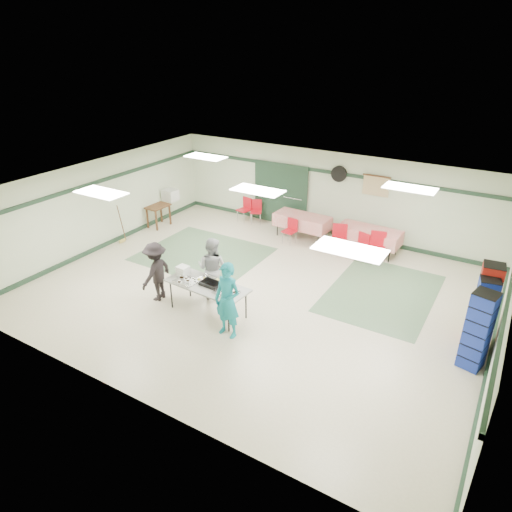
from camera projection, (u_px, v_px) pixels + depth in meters
The scene contains 41 objects.
floor at pixel (258, 290), 11.78m from camera, with size 11.00×11.00×0.00m, color beige.
ceiling at pixel (258, 189), 10.60m from camera, with size 11.00×11.00×0.00m, color silver.
wall_back at pixel (329, 193), 14.66m from camera, with size 11.00×11.00×0.00m, color beige.
wall_front at pixel (122, 335), 7.72m from camera, with size 11.00×11.00×0.00m, color beige.
wall_left at pixel (101, 204), 13.74m from camera, with size 9.00×9.00×0.00m, color beige.
wall_right at pixel (506, 303), 8.65m from camera, with size 9.00×9.00×0.00m, color beige.
trim_back at pixel (330, 172), 14.34m from camera, with size 11.00×0.06×0.10m, color #1E3827.
baseboard_back at pixel (326, 231), 15.20m from camera, with size 11.00×0.06×0.12m, color #1E3827.
trim_left at pixel (98, 182), 13.42m from camera, with size 9.00×0.06×0.10m, color #1E3827.
baseboard_left at pixel (108, 243), 14.29m from camera, with size 9.00×0.06×0.12m, color #1E3827.
baseboard_right at pixel (489, 357), 9.22m from camera, with size 9.00×0.06×0.12m, color #1E3827.
green_patch_a at pixel (203, 254), 13.71m from camera, with size 3.50×3.00×0.01m, color #5C7C5B.
green_patch_b at pixel (382, 293), 11.64m from camera, with size 2.50×3.50×0.01m, color #5C7C5B.
double_door_left at pixel (269, 192), 15.77m from camera, with size 0.90×0.06×2.10m, color gray.
double_door_right at pixel (293, 196), 15.33m from camera, with size 0.90×0.06×2.10m, color gray.
door_frame at pixel (280, 194), 15.53m from camera, with size 2.00×0.03×2.15m, color #1E3827.
wall_fan at pixel (339, 174), 14.17m from camera, with size 0.50×0.50×0.10m, color black.
scroll_banner at pixel (376, 186), 13.71m from camera, with size 0.80×0.02×0.60m, color #D9C187.
serving_table at pixel (207, 286), 10.51m from camera, with size 2.05×0.94×0.76m.
sheet_tray_right at pixel (226, 292), 10.15m from camera, with size 0.53×0.40×0.02m, color silver.
sheet_tray_mid at pixel (208, 281), 10.62m from camera, with size 0.58×0.44×0.02m, color silver.
sheet_tray_left at pixel (186, 281), 10.61m from camera, with size 0.52×0.40×0.02m, color silver.
baking_pan at pixel (211, 284), 10.45m from camera, with size 0.51×0.32×0.08m, color black.
foam_box_stack at pixel (183, 271), 10.85m from camera, with size 0.26×0.24×0.24m, color white.
volunteer_teal at pixel (228, 301), 9.67m from camera, with size 0.63×0.41×1.72m, color teal.
volunteer_grey at pixel (212, 268), 11.14m from camera, with size 0.78×0.61×1.60m, color gray.
volunteer_dark at pixel (156, 272), 11.08m from camera, with size 0.98×0.56×1.51m, color black.
dining_table_a at pixel (369, 235), 13.60m from camera, with size 1.90×0.92×0.77m.
dining_table_b at pixel (302, 221), 14.62m from camera, with size 1.81×0.86×0.77m.
chair_a at pixel (362, 244), 13.20m from camera, with size 0.48×0.48×0.81m.
chair_b at pixel (339, 236), 13.49m from camera, with size 0.55×0.55×0.93m.
chair_c at pixel (377, 244), 12.96m from camera, with size 0.52×0.52×0.94m.
chair_d at pixel (291, 228), 14.27m from camera, with size 0.42×0.42×0.80m.
chair_loose_a at pixel (256, 209), 15.86m from camera, with size 0.51×0.51×0.81m.
chair_loose_b at pixel (246, 207), 15.93m from camera, with size 0.47×0.47×0.85m.
crate_stack_blue_a at pixel (478, 331), 8.72m from camera, with size 0.43×0.43×1.67m, color navy.
crate_stack_red at pixel (485, 305), 9.37m from camera, with size 0.41×0.41×1.87m, color #9D0F12.
crate_stack_blue_b at pixel (482, 317), 9.14m from camera, with size 0.37×0.37×1.70m, color navy.
printer_table at pixel (158, 209), 15.46m from camera, with size 0.55×0.82×0.74m.
office_printer at pixel (170, 195), 15.85m from camera, with size 0.48×0.42×0.38m, color silver.
broom at pixel (121, 223), 14.26m from camera, with size 0.03×0.03×1.23m, color brown.
Camera 1 is at (5.22, -8.78, 5.93)m, focal length 32.00 mm.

